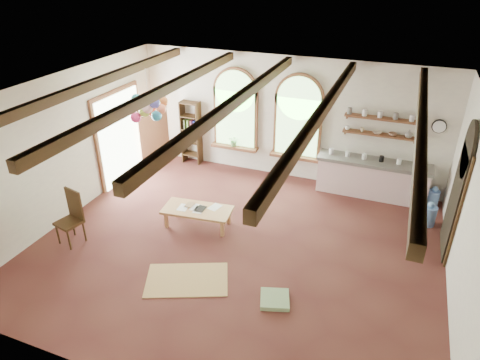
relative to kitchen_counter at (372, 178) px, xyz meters
The scene contains 27 objects.
floor 3.97m from the kitchen_counter, 125.71° to the right, with size 8.00×8.00×0.00m, color #592C24.
ceiling_beams 4.73m from the kitchen_counter, 125.71° to the right, with size 6.20×6.80×0.18m, color #3D2513, non-canonical shape.
window_left 3.88m from the kitchen_counter, behind, with size 1.30×0.28×2.20m.
window_right 2.32m from the kitchen_counter, behind, with size 1.30×0.28×2.20m.
left_doorway 6.44m from the kitchen_counter, 167.37° to the right, with size 0.10×1.90×2.50m, color brown.
right_doorway 2.45m from the kitchen_counter, 45.86° to the right, with size 0.10×1.30×2.40m, color black.
kitchen_counter is the anchor object (origin of this frame).
wall_shelf_lower 1.09m from the kitchen_counter, 90.00° to the left, with size 1.70×0.24×0.04m, color brown.
wall_shelf_upper 1.49m from the kitchen_counter, 90.00° to the left, with size 1.70×0.24×0.04m, color brown.
wall_clock 1.91m from the kitchen_counter, 11.31° to the left, with size 0.32×0.32×0.04m, color black.
bookshelf 5.02m from the kitchen_counter, behind, with size 0.53×0.32×1.80m.
coffee_table 4.39m from the kitchen_counter, 140.49° to the right, with size 1.56×0.85×0.43m.
side_chair 7.01m from the kitchen_counter, 142.35° to the right, with size 0.55×0.55×1.16m.
floor_mat 5.30m from the kitchen_counter, 121.70° to the right, with size 1.50×0.92×0.02m, color tan.
floor_cushion 4.58m from the kitchen_counter, 103.96° to the right, with size 0.49×0.49×0.09m, color gray.
water_jug_a 1.47m from the kitchen_counter, ahead, with size 0.27×0.27×0.52m.
water_jug_b 1.64m from the kitchen_counter, 33.60° to the right, with size 0.30×0.30×0.58m.
balloon_cluster 5.58m from the kitchen_counter, 156.52° to the right, with size 0.79×0.79×1.15m.
table_book 4.58m from the kitchen_counter, 143.74° to the right, with size 0.17×0.24×0.02m, color olive.
tablet 4.32m from the kitchen_counter, 140.14° to the right, with size 0.19×0.27×0.01m, color black.
potted_plant_left 3.72m from the kitchen_counter, behind, with size 0.27×0.23×0.30m, color #598C4C.
potted_plant_right 2.04m from the kitchen_counter, behind, with size 0.27×0.23×0.30m, color #598C4C.
shelf_cup_a 1.38m from the kitchen_counter, 166.50° to the left, with size 0.12×0.10×0.10m, color white.
shelf_cup_b 1.22m from the kitchen_counter, 155.77° to the left, with size 0.10×0.10×0.09m, color beige.
shelf_bowl_a 1.14m from the kitchen_counter, 105.52° to the left, with size 0.22×0.22×0.05m, color beige.
shelf_bowl_b 1.18m from the kitchen_counter, 30.96° to the left, with size 0.20×0.20×0.06m, color #8C664C.
shelf_vase 1.37m from the kitchen_counter, 15.48° to the left, with size 0.18×0.18×0.19m, color slate.
Camera 1 is at (2.67, -6.64, 5.33)m, focal length 32.00 mm.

